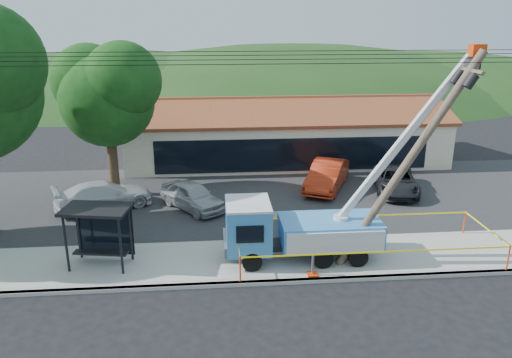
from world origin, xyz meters
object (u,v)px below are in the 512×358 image
at_px(utility_truck, 299,227).
at_px(car_red, 326,190).
at_px(leaning_pole, 415,152).
at_px(car_dark, 394,193).
at_px(car_silver, 193,210).
at_px(bus_shelter, 99,222).
at_px(car_white, 105,210).

xyz_separation_m(utility_truck, car_red, (3.24, 8.93, -1.60)).
relative_size(leaning_pole, car_red, 1.74).
bearing_deg(car_dark, leaning_pole, -94.95).
height_order(utility_truck, car_silver, utility_truck).
bearing_deg(leaning_pole, bus_shelter, 176.06).
relative_size(leaning_pole, car_silver, 2.07).
relative_size(utility_truck, car_white, 1.98).
relative_size(utility_truck, car_red, 2.00).
distance_m(car_red, car_dark, 4.06).
xyz_separation_m(car_silver, car_white, (-4.80, 0.44, 0.00)).
distance_m(utility_truck, car_red, 9.63).
xyz_separation_m(leaning_pole, car_red, (-1.22, 9.61, -4.98)).
height_order(utility_truck, car_white, utility_truck).
height_order(leaning_pole, car_white, leaning_pole).
distance_m(utility_truck, bus_shelter, 8.36).
distance_m(leaning_pole, car_red, 10.90).
distance_m(car_silver, car_dark, 12.10).
bearing_deg(leaning_pole, car_red, 97.25).
height_order(bus_shelter, car_red, bus_shelter).
xyz_separation_m(car_silver, car_dark, (11.98, 1.71, 0.00)).
relative_size(utility_truck, car_dark, 2.02).
bearing_deg(car_red, car_white, -145.36).
relative_size(utility_truck, bus_shelter, 3.51).
bearing_deg(car_dark, car_white, -163.14).
bearing_deg(car_red, car_dark, 12.63).
xyz_separation_m(leaning_pole, car_white, (-14.03, 7.46, -4.98)).
relative_size(car_silver, car_white, 0.83).
xyz_separation_m(utility_truck, car_dark, (7.21, 8.05, -1.60)).
height_order(car_silver, car_red, car_red).
xyz_separation_m(leaning_pole, car_silver, (-9.23, 7.02, -4.98)).
bearing_deg(bus_shelter, car_red, 46.65).
relative_size(bus_shelter, car_dark, 0.57).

